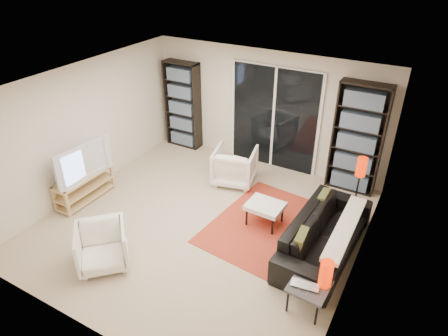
{
  "coord_description": "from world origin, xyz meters",
  "views": [
    {
      "loc": [
        2.98,
        -4.56,
        4.24
      ],
      "look_at": [
        0.25,
        0.3,
        1.0
      ],
      "focal_mm": 32.0,
      "sensor_mm": 36.0,
      "label": 1
    }
  ],
  "objects": [
    {
      "name": "floor",
      "position": [
        0.0,
        0.0,
        0.0
      ],
      "size": [
        5.0,
        5.0,
        0.0
      ],
      "primitive_type": "plane",
      "color": "#C5B396",
      "rests_on": "ground"
    },
    {
      "name": "wall_back",
      "position": [
        0.0,
        2.5,
        1.2
      ],
      "size": [
        5.0,
        0.02,
        2.4
      ],
      "primitive_type": "cube",
      "color": "beige",
      "rests_on": "ground"
    },
    {
      "name": "wall_front",
      "position": [
        0.0,
        -2.5,
        1.2
      ],
      "size": [
        5.0,
        0.02,
        2.4
      ],
      "primitive_type": "cube",
      "color": "beige",
      "rests_on": "ground"
    },
    {
      "name": "wall_left",
      "position": [
        -2.5,
        0.0,
        1.2
      ],
      "size": [
        0.02,
        5.0,
        2.4
      ],
      "primitive_type": "cube",
      "color": "beige",
      "rests_on": "ground"
    },
    {
      "name": "wall_right",
      "position": [
        2.5,
        0.0,
        1.2
      ],
      "size": [
        0.02,
        5.0,
        2.4
      ],
      "primitive_type": "cube",
      "color": "beige",
      "rests_on": "ground"
    },
    {
      "name": "ceiling",
      "position": [
        0.0,
        0.0,
        2.4
      ],
      "size": [
        5.0,
        5.0,
        0.02
      ],
      "primitive_type": "cube",
      "color": "white",
      "rests_on": "wall_back"
    },
    {
      "name": "sliding_door",
      "position": [
        0.2,
        2.46,
        1.05
      ],
      "size": [
        1.92,
        0.08,
        2.16
      ],
      "color": "white",
      "rests_on": "ground"
    },
    {
      "name": "bookshelf_left",
      "position": [
        -1.95,
        2.33,
        0.98
      ],
      "size": [
        0.8,
        0.3,
        1.95
      ],
      "color": "black",
      "rests_on": "ground"
    },
    {
      "name": "bookshelf_right",
      "position": [
        1.9,
        2.33,
        1.05
      ],
      "size": [
        0.9,
        0.3,
        2.1
      ],
      "color": "black",
      "rests_on": "ground"
    },
    {
      "name": "tv_stand",
      "position": [
        -2.27,
        -0.44,
        0.26
      ],
      "size": [
        0.38,
        1.18,
        0.5
      ],
      "color": "tan",
      "rests_on": "floor"
    },
    {
      "name": "tv",
      "position": [
        -2.25,
        -0.44,
        0.83
      ],
      "size": [
        0.28,
        1.15,
        0.66
      ],
      "primitive_type": "imported",
      "rotation": [
        0.0,
        0.0,
        1.45
      ],
      "color": "black",
      "rests_on": "tv_stand"
    },
    {
      "name": "rug",
      "position": [
        0.98,
        0.47,
        0.01
      ],
      "size": [
        1.85,
        2.37,
        0.01
      ],
      "primitive_type": "cube",
      "rotation": [
        0.0,
        0.0,
        -0.1
      ],
      "color": "#B13722",
      "rests_on": "floor"
    },
    {
      "name": "sofa",
      "position": [
        2.01,
        0.32,
        0.32
      ],
      "size": [
        0.96,
        2.23,
        0.64
      ],
      "primitive_type": "imported",
      "rotation": [
        0.0,
        0.0,
        1.53
      ],
      "color": "black",
      "rests_on": "floor"
    },
    {
      "name": "armchair_back",
      "position": [
        -0.15,
        1.44,
        0.36
      ],
      "size": [
        0.94,
        0.95,
        0.73
      ],
      "primitive_type": "imported",
      "rotation": [
        0.0,
        0.0,
        3.37
      ],
      "color": "white",
      "rests_on": "floor"
    },
    {
      "name": "armchair_front",
      "position": [
        -0.75,
        -1.55,
        0.33
      ],
      "size": [
        1.01,
        1.01,
        0.66
      ],
      "primitive_type": "imported",
      "rotation": [
        0.0,
        0.0,
        0.78
      ],
      "color": "white",
      "rests_on": "floor"
    },
    {
      "name": "ottoman",
      "position": [
        0.93,
        0.49,
        0.35
      ],
      "size": [
        0.61,
        0.51,
        0.4
      ],
      "color": "white",
      "rests_on": "floor"
    },
    {
      "name": "side_table",
      "position": [
        2.15,
        -0.86,
        0.36
      ],
      "size": [
        0.52,
        0.52,
        0.4
      ],
      "color": "#3F3F44",
      "rests_on": "floor"
    },
    {
      "name": "laptop",
      "position": [
        2.11,
        -0.96,
        0.41
      ],
      "size": [
        0.39,
        0.28,
        0.03
      ],
      "primitive_type": "imported",
      "rotation": [
        0.0,
        0.0,
        0.13
      ],
      "color": "silver",
      "rests_on": "side_table"
    },
    {
      "name": "table_lamp",
      "position": [
        2.31,
        -0.76,
        0.59
      ],
      "size": [
        0.17,
        0.17,
        0.38
      ],
      "primitive_type": "cylinder",
      "color": "red",
      "rests_on": "side_table"
    },
    {
      "name": "floor_lamp",
      "position": [
        2.19,
        1.35,
        0.89
      ],
      "size": [
        0.18,
        0.18,
        1.2
      ],
      "color": "black",
      "rests_on": "floor"
    }
  ]
}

